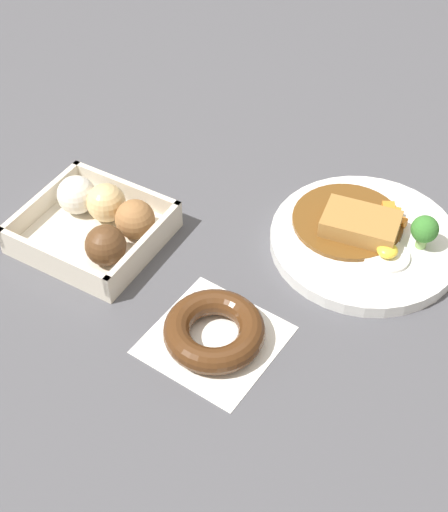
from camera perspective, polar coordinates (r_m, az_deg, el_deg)
The scene contains 4 objects.
ground_plane at distance 1.01m, azimuth 2.61°, elevation 2.47°, with size 1.60×1.60×0.00m, color #4C4C51.
curry_plate at distance 0.99m, azimuth 10.81°, elevation 1.42°, with size 0.25×0.25×0.07m.
donut_box at distance 0.99m, azimuth -9.56°, elevation 2.53°, with size 0.18×0.16×0.06m.
chocolate_ring_donut at distance 0.86m, azimuth -0.76°, elevation -5.83°, with size 0.16×0.16×0.03m.
Camera 1 is at (-0.33, 0.66, 0.69)m, focal length 51.91 mm.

